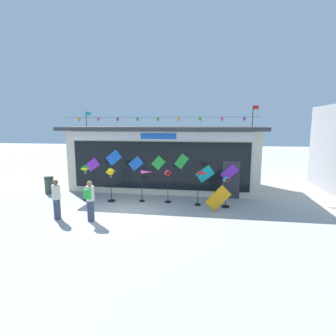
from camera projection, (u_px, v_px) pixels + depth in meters
name	position (u px, v px, depth m)	size (l,w,h in m)	color
ground_plane	(124.00, 213.00, 12.12)	(80.00, 80.00, 0.00)	#ADAAA5
kite_shop_building	(165.00, 157.00, 17.01)	(11.29, 5.27, 5.02)	beige
wind_spinner_far_left	(86.00, 174.00, 13.99)	(0.38, 0.38, 1.85)	black
wind_spinner_left	(111.00, 176.00, 13.73)	(0.39, 0.39, 1.74)	black
wind_spinner_center_left	(146.00, 178.00, 13.69)	(0.70, 0.29, 1.65)	black
wind_spinner_center_right	(168.00, 182.00, 13.56)	(0.36, 0.33, 1.70)	black
wind_spinner_right	(202.00, 179.00, 13.04)	(0.64, 0.30, 1.72)	black
wind_spinner_far_right	(226.00, 191.00, 12.82)	(0.37, 0.37, 1.51)	black
person_near_camera	(90.00, 200.00, 10.95)	(0.34, 0.46, 1.68)	#333D56
person_mid_plaza	(56.00, 199.00, 11.21)	(0.34, 0.34, 1.68)	#333D56
trash_bin	(49.00, 185.00, 15.47)	(0.52, 0.52, 0.97)	#2D4238
display_kite_on_ground	(218.00, 198.00, 12.31)	(0.61, 0.03, 1.11)	orange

